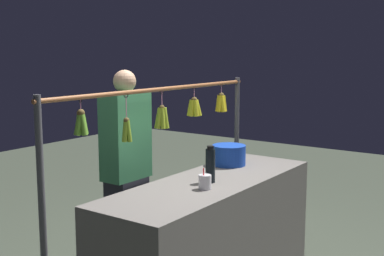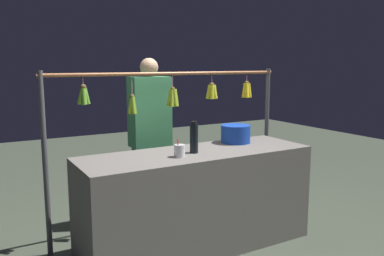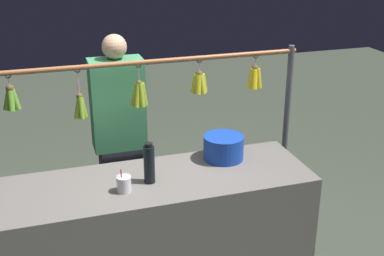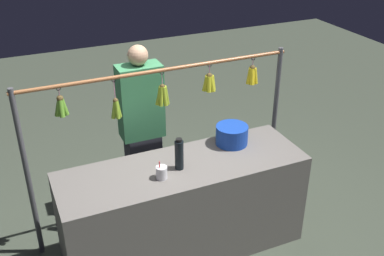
# 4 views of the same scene
# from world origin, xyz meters

# --- Properties ---
(market_counter) EXTENTS (2.03, 0.66, 0.86)m
(market_counter) POSITION_xyz_m (0.00, 0.00, 0.43)
(market_counter) COLOR #66605B
(market_counter) RESTS_ON ground
(display_rack) EXTENTS (2.38, 0.13, 1.55)m
(display_rack) POSITION_xyz_m (-0.05, -0.46, 1.13)
(display_rack) COLOR #4C4C51
(display_rack) RESTS_ON ground
(water_bottle) EXTENTS (0.07, 0.07, 0.27)m
(water_bottle) POSITION_xyz_m (0.04, 0.03, 0.99)
(water_bottle) COLOR black
(water_bottle) RESTS_ON market_counter
(blue_bucket) EXTENTS (0.28, 0.28, 0.17)m
(blue_bucket) POSITION_xyz_m (-0.52, -0.16, 0.94)
(blue_bucket) COLOR #1840AD
(blue_bucket) RESTS_ON market_counter
(drink_cup) EXTENTS (0.09, 0.09, 0.15)m
(drink_cup) POSITION_xyz_m (0.22, 0.10, 0.91)
(drink_cup) COLOR silver
(drink_cup) RESTS_ON market_counter
(vendor_person) EXTENTS (0.39, 0.21, 1.65)m
(vendor_person) POSITION_xyz_m (0.10, -0.74, 0.82)
(vendor_person) COLOR #2D2D38
(vendor_person) RESTS_ON ground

